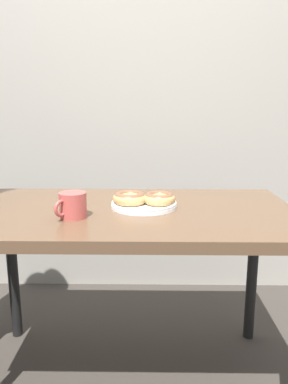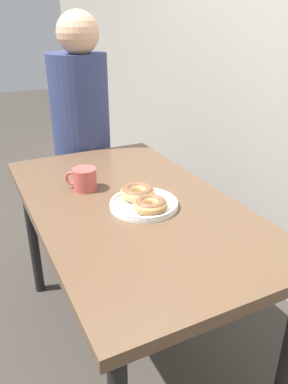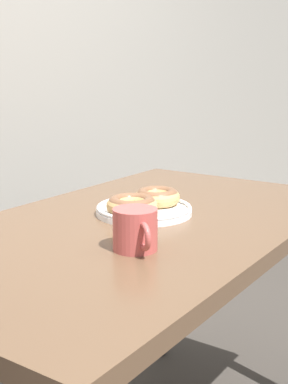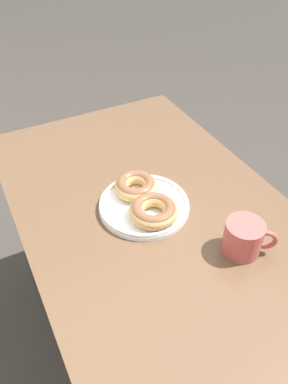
{
  "view_description": "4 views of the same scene",
  "coord_description": "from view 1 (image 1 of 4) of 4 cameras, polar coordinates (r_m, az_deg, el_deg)",
  "views": [
    {
      "loc": [
        0.08,
        -1.14,
        1.11
      ],
      "look_at": [
        0.06,
        0.26,
        0.8
      ],
      "focal_mm": 35.0,
      "sensor_mm": 36.0,
      "label": 1
    },
    {
      "loc": [
        1.17,
        -0.28,
        1.38
      ],
      "look_at": [
        0.06,
        0.26,
        0.8
      ],
      "focal_mm": 35.0,
      "sensor_mm": 36.0,
      "label": 2
    },
    {
      "loc": [
        -1.06,
        -0.51,
        1.11
      ],
      "look_at": [
        0.06,
        0.26,
        0.8
      ],
      "focal_mm": 50.0,
      "sensor_mm": 36.0,
      "label": 3
    },
    {
      "loc": [
        -0.62,
        0.61,
        1.47
      ],
      "look_at": [
        0.06,
        0.26,
        0.8
      ],
      "focal_mm": 35.0,
      "sensor_mm": 36.0,
      "label": 4
    }
  ],
  "objects": [
    {
      "name": "coffee_mug",
      "position": [
        1.32,
        -10.86,
        -1.95
      ],
      "size": [
        0.1,
        0.12,
        0.09
      ],
      "color": "#B74C47",
      "rests_on": "dining_table"
    },
    {
      "name": "wall_back",
      "position": [
        2.27,
        -1.31,
        17.3
      ],
      "size": [
        8.0,
        0.05,
        2.6
      ],
      "color": "#9E998E",
      "rests_on": "ground_plane"
    },
    {
      "name": "dining_table",
      "position": [
        1.45,
        -2.49,
        -5.57
      ],
      "size": [
        1.28,
        0.73,
        0.74
      ],
      "color": "brown",
      "rests_on": "ground_plane"
    },
    {
      "name": "donut_plate",
      "position": [
        1.44,
        -0.05,
        -1.29
      ],
      "size": [
        0.28,
        0.25,
        0.06
      ],
      "color": "white",
      "rests_on": "dining_table"
    }
  ]
}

